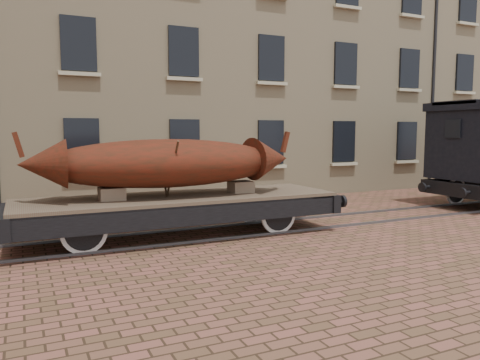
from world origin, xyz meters
name	(u,v)px	position (x,y,z in m)	size (l,w,h in m)	color
ground	(323,223)	(0.00, 0.00, 0.00)	(90.00, 90.00, 0.00)	brown
warehouse_cream	(258,42)	(3.00, 9.99, 7.00)	(40.00, 10.19, 14.00)	beige
rail_track	(323,222)	(0.00, 0.00, 0.03)	(30.00, 1.52, 0.06)	#59595E
flatcar_wagon	(180,204)	(-4.28, 0.00, 0.83)	(8.80, 2.39, 1.33)	brown
iron_boat	(167,163)	(-4.62, 0.00, 1.86)	(6.72, 2.10, 1.60)	#5B190D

